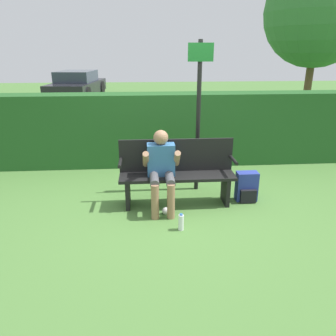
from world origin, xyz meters
TOP-DOWN VIEW (x-y plane):
  - ground_plane at (0.00, 0.00)m, footprint 40.00×40.00m
  - hedge_back at (0.00, 1.98)m, footprint 12.00×0.59m
  - park_bench at (0.00, 0.07)m, footprint 1.76×0.41m
  - person_seated at (-0.25, -0.08)m, footprint 0.54×0.64m
  - backpack at (1.11, 0.06)m, footprint 0.33×0.25m
  - water_bottle at (-0.03, -0.77)m, footprint 0.07×0.07m
  - signpost at (0.39, 0.57)m, footprint 0.39×0.09m
  - parked_car at (-3.71, 12.14)m, footprint 2.36×4.50m
  - tree at (4.29, 4.82)m, footprint 2.89×2.89m
  - litter_crumple at (-0.20, -0.33)m, footprint 0.11×0.11m

SIDE VIEW (x-z plane):
  - ground_plane at x=0.00m, z-range 0.00..0.00m
  - litter_crumple at x=-0.20m, z-range 0.00..0.11m
  - water_bottle at x=-0.03m, z-range -0.01..0.23m
  - backpack at x=1.11m, z-range -0.01..0.46m
  - park_bench at x=0.00m, z-range 0.02..1.02m
  - parked_car at x=-3.71m, z-range -0.02..1.26m
  - person_seated at x=-0.25m, z-range 0.08..1.25m
  - hedge_back at x=0.00m, z-range 0.00..1.46m
  - signpost at x=0.39m, z-range 0.18..2.60m
  - tree at x=4.29m, z-range 0.87..5.52m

